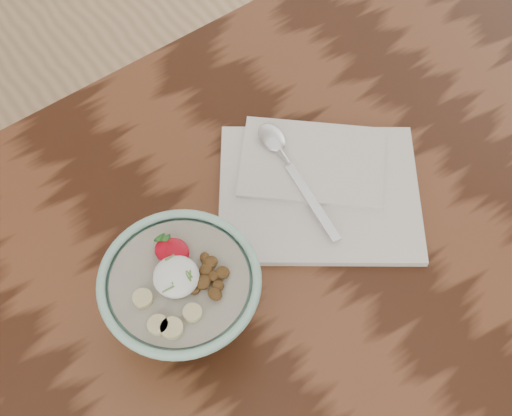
{
  "coord_description": "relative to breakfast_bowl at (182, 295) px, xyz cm",
  "views": [
    {
      "loc": [
        -14.14,
        -22.32,
        150.49
      ],
      "look_at": [
        9.59,
        9.94,
        85.2
      ],
      "focal_mm": 50.0,
      "sensor_mm": 36.0,
      "label": 1
    }
  ],
  "objects": [
    {
      "name": "breakfast_bowl",
      "position": [
        0.0,
        0.0,
        0.0
      ],
      "size": [
        17.05,
        17.05,
        11.44
      ],
      "rotation": [
        0.0,
        0.0,
        0.13
      ],
      "color": "#96C9B5",
      "rests_on": "table"
    },
    {
      "name": "table",
      "position": [
        1.62,
        -8.02,
        -15.08
      ],
      "size": [
        160.0,
        90.0,
        75.0
      ],
      "color": "#35190D",
      "rests_on": "ground"
    },
    {
      "name": "spoon",
      "position": [
        21.71,
        10.67,
        -3.83
      ],
      "size": [
        5.4,
        19.39,
        1.01
      ],
      "rotation": [
        0.0,
        0.0,
        -0.17
      ],
      "color": "silver",
      "rests_on": "napkin"
    },
    {
      "name": "napkin",
      "position": [
        22.84,
        4.66,
        -5.14
      ],
      "size": [
        31.96,
        30.97,
        1.53
      ],
      "rotation": [
        0.0,
        0.0,
        -0.64
      ],
      "color": "silver",
      "rests_on": "table"
    }
  ]
}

